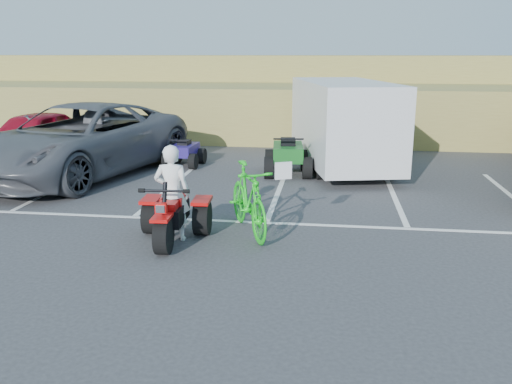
# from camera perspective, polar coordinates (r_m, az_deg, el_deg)

# --- Properties ---
(ground) EXTENTS (100.00, 100.00, 0.00)m
(ground) POSITION_cam_1_polar(r_m,az_deg,el_deg) (8.37, -0.87, -8.25)
(ground) COLOR #333336
(ground) RESTS_ON ground
(parking_stripes) EXTENTS (28.00, 5.16, 0.01)m
(parking_stripes) POSITION_cam_1_polar(r_m,az_deg,el_deg) (12.14, 6.08, -1.03)
(parking_stripes) COLOR white
(parking_stripes) RESTS_ON ground
(grass_embankment) EXTENTS (40.00, 8.50, 3.10)m
(grass_embankment) POSITION_cam_1_polar(r_m,az_deg,el_deg) (23.21, 4.97, 9.97)
(grass_embankment) COLOR olive
(grass_embankment) RESTS_ON ground
(red_trike_atv) EXTENTS (1.34, 1.73, 1.08)m
(red_trike_atv) POSITION_cam_1_polar(r_m,az_deg,el_deg) (9.68, -8.83, -5.22)
(red_trike_atv) COLOR #BC0C0A
(red_trike_atv) RESTS_ON ground
(rider) EXTENTS (0.65, 0.45, 1.71)m
(rider) POSITION_cam_1_polar(r_m,az_deg,el_deg) (9.57, -8.82, -0.10)
(rider) COLOR white
(rider) RESTS_ON ground
(green_dirt_bike) EXTENTS (1.44, 2.21, 1.29)m
(green_dirt_bike) POSITION_cam_1_polar(r_m,az_deg,el_deg) (9.84, -0.80, -0.75)
(green_dirt_bike) COLOR #14BF19
(green_dirt_bike) RESTS_ON ground
(grey_pickup) EXTENTS (4.75, 7.44, 1.91)m
(grey_pickup) POSITION_cam_1_polar(r_m,az_deg,el_deg) (15.30, -18.06, 5.21)
(grey_pickup) COLOR #4B4D53
(grey_pickup) RESTS_ON ground
(red_car) EXTENTS (2.27, 4.50, 1.47)m
(red_car) POSITION_cam_1_polar(r_m,az_deg,el_deg) (18.28, -22.44, 5.54)
(red_car) COLOR maroon
(red_car) RESTS_ON ground
(cargo_trailer) EXTENTS (3.22, 5.59, 2.45)m
(cargo_trailer) POSITION_cam_1_polar(r_m,az_deg,el_deg) (15.57, 9.16, 7.28)
(cargo_trailer) COLOR silver
(cargo_trailer) RESTS_ON ground
(quad_atv_blue) EXTENTS (1.05, 1.36, 0.85)m
(quad_atv_blue) POSITION_cam_1_polar(r_m,az_deg,el_deg) (16.09, -7.48, 2.77)
(quad_atv_blue) COLOR navy
(quad_atv_blue) RESTS_ON ground
(quad_atv_green) EXTENTS (1.41, 1.79, 1.10)m
(quad_atv_green) POSITION_cam_1_polar(r_m,az_deg,el_deg) (14.87, 3.34, 1.90)
(quad_atv_green) COLOR #14571B
(quad_atv_green) RESTS_ON ground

